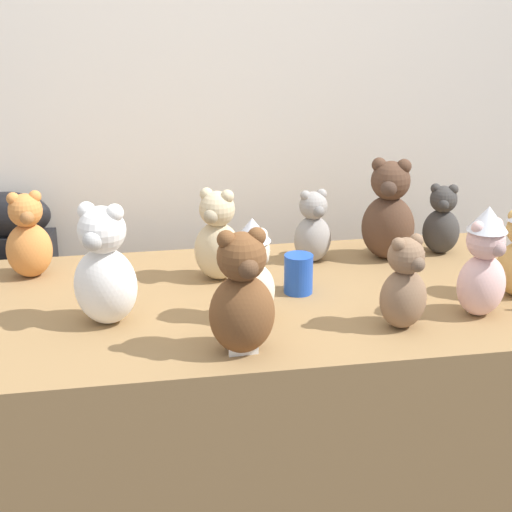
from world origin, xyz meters
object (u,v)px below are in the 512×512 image
(teddy_bear_cocoa, at_px, (389,213))
(teddy_bear_ash, at_px, (313,228))
(display_table, at_px, (256,416))
(teddy_bear_charcoal, at_px, (442,221))
(teddy_bear_chestnut, at_px, (242,296))
(instrument_case, at_px, (19,324))
(teddy_bear_ginger, at_px, (28,238))
(teddy_bear_cream, at_px, (252,271))
(party_cup_blue, at_px, (298,274))
(teddy_bear_snow, at_px, (104,268))
(teddy_bear_blush, at_px, (484,263))
(teddy_bear_sand, at_px, (217,238))
(teddy_bear_mocha, at_px, (405,286))

(teddy_bear_cocoa, relative_size, teddy_bear_ash, 1.39)
(display_table, bearing_deg, teddy_bear_charcoal, 21.71)
(teddy_bear_charcoal, relative_size, teddy_bear_chestnut, 0.74)
(teddy_bear_charcoal, bearing_deg, instrument_case, -170.11)
(teddy_bear_ash, bearing_deg, teddy_bear_ginger, 167.37)
(teddy_bear_chestnut, bearing_deg, teddy_bear_cream, 65.16)
(teddy_bear_cream, xyz_separation_m, party_cup_blue, (0.16, 0.15, -0.08))
(instrument_case, distance_m, teddy_bear_ash, 1.06)
(teddy_bear_snow, bearing_deg, display_table, 38.14)
(teddy_bear_blush, height_order, teddy_bear_ginger, teddy_bear_blush)
(teddy_bear_sand, bearing_deg, teddy_bear_snow, -111.20)
(teddy_bear_cocoa, bearing_deg, teddy_bear_chestnut, -109.86)
(display_table, height_order, party_cup_blue, party_cup_blue)
(teddy_bear_ash, bearing_deg, teddy_bear_mocha, -89.22)
(party_cup_blue, bearing_deg, instrument_case, 147.16)
(teddy_bear_chestnut, height_order, party_cup_blue, teddy_bear_chestnut)
(teddy_bear_blush, bearing_deg, teddy_bear_ginger, 136.88)
(teddy_bear_ginger, bearing_deg, teddy_bear_chestnut, -58.27)
(teddy_bear_snow, relative_size, teddy_bear_ash, 1.39)
(display_table, bearing_deg, teddy_bear_cream, -103.64)
(display_table, xyz_separation_m, teddy_bear_ginger, (-0.62, 0.27, 0.50))
(teddy_bear_ash, xyz_separation_m, teddy_bear_chestnut, (-0.31, -0.56, 0.04))
(teddy_bear_sand, height_order, teddy_bear_ash, teddy_bear_sand)
(teddy_bear_mocha, bearing_deg, teddy_bear_cream, 140.74)
(instrument_case, distance_m, teddy_bear_snow, 0.84)
(teddy_bear_cocoa, bearing_deg, teddy_bear_ash, -158.50)
(instrument_case, xyz_separation_m, teddy_bear_cream, (0.68, -0.69, 0.41))
(teddy_bear_cream, distance_m, teddy_bear_snow, 0.37)
(display_table, distance_m, teddy_bear_ginger, 0.84)
(teddy_bear_ginger, relative_size, teddy_bear_snow, 0.81)
(teddy_bear_charcoal, height_order, teddy_bear_chestnut, teddy_bear_chestnut)
(teddy_bear_cream, bearing_deg, teddy_bear_sand, 72.36)
(instrument_case, bearing_deg, teddy_bear_snow, -57.29)
(display_table, height_order, teddy_bear_sand, teddy_bear_sand)
(display_table, height_order, teddy_bear_ginger, teddy_bear_ginger)
(instrument_case, xyz_separation_m, teddy_bear_cocoa, (1.17, -0.32, 0.43))
(teddy_bear_cocoa, relative_size, party_cup_blue, 2.88)
(teddy_bear_cream, height_order, teddy_bear_mocha, teddy_bear_cream)
(teddy_bear_cream, distance_m, teddy_bear_sand, 0.30)
(party_cup_blue, bearing_deg, teddy_bear_sand, 145.60)
(instrument_case, xyz_separation_m, teddy_bear_snow, (0.32, -0.65, 0.43))
(teddy_bear_charcoal, xyz_separation_m, teddy_bear_sand, (-0.72, -0.10, 0.02))
(teddy_bear_blush, relative_size, teddy_bear_snow, 0.93)
(teddy_bear_ginger, relative_size, teddy_bear_chestnut, 0.85)
(display_table, relative_size, teddy_bear_ginger, 6.57)
(instrument_case, relative_size, teddy_bear_chestnut, 3.08)
(teddy_bear_cream, height_order, teddy_bear_chestnut, teddy_bear_chestnut)
(teddy_bear_snow, distance_m, teddy_bear_mocha, 0.75)
(teddy_bear_cream, xyz_separation_m, teddy_bear_sand, (-0.05, 0.29, -0.01))
(teddy_bear_ginger, height_order, party_cup_blue, teddy_bear_ginger)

